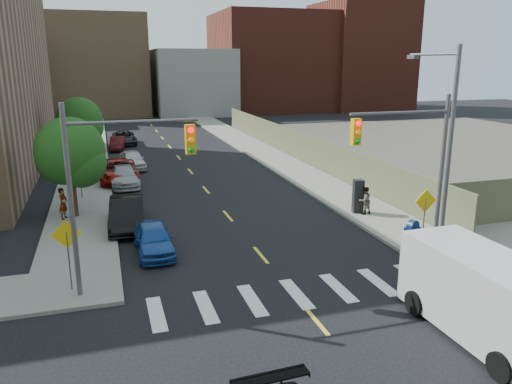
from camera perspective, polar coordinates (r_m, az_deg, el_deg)
ground at (r=15.62m, az=9.96°, el=-17.69°), size 160.00×160.00×0.00m
sidewalk_nw at (r=53.78m, az=-18.59°, el=5.20°), size 3.50×73.00×0.15m
sidewalk_ne at (r=55.56m, az=-2.35°, el=6.25°), size 3.50×73.00×0.15m
fence_north at (r=43.27m, az=4.64°, el=5.34°), size 0.12×44.00×2.50m
gravel_lot at (r=54.56m, az=22.13°, el=4.96°), size 36.00×42.00×0.06m
bg_bldg_midwest at (r=83.62m, az=-17.47°, el=13.58°), size 14.00×16.00×15.00m
bg_bldg_center at (r=82.93m, az=-7.40°, el=12.38°), size 12.00×16.00×10.00m
bg_bldg_east at (r=88.27m, az=1.58°, el=14.58°), size 18.00×18.00×16.00m
bg_bldg_fareast at (r=92.86m, az=11.72°, el=14.92°), size 14.00×16.00×18.00m
smokestack at (r=95.00m, az=14.11°, el=17.80°), size 1.80×1.80×28.00m
signal_nw at (r=18.03m, az=-15.83°, el=2.05°), size 4.59×0.30×7.00m
signal_ne at (r=21.80m, az=17.45°, el=4.07°), size 4.59×0.30×7.00m
streetlight_ne at (r=23.71m, az=20.80°, el=6.30°), size 0.25×3.70×9.00m
warn_sign_nw at (r=19.26m, az=-20.77°, el=-5.42°), size 1.06×0.06×2.83m
warn_sign_ne at (r=23.46m, az=18.74°, el=-1.68°), size 1.06×0.06×2.83m
warn_sign_midwest at (r=32.29m, az=-19.53°, el=2.62°), size 1.06×0.06×2.83m
tree_west_near at (r=28.14m, az=-20.45°, el=3.93°), size 3.66×3.64×5.52m
tree_west_far at (r=42.98m, az=-19.52°, el=7.48°), size 3.66×3.64×5.52m
parked_car_blue at (r=22.67m, az=-11.61°, el=-5.27°), size 1.63×3.95×1.34m
parked_car_black at (r=26.28m, az=-14.54°, el=-2.39°), size 2.01×4.84×1.56m
parked_car_red at (r=36.54m, az=-15.47°, el=2.34°), size 2.71×5.69×1.57m
parked_car_silver at (r=35.31m, az=-14.85°, el=1.76°), size 1.98×4.62×1.33m
parked_car_white at (r=40.74m, az=-13.95°, el=3.60°), size 2.09×4.39×1.45m
parked_car_maroon at (r=49.81m, az=-15.54°, el=5.36°), size 1.70×3.91×1.25m
parked_car_grey at (r=53.07m, az=-14.81°, el=6.02°), size 2.35×4.89×1.34m
cargo_van at (r=17.11m, az=24.42°, el=-10.50°), size 2.52×5.88×2.68m
mailbox at (r=22.90m, az=17.40°, el=-4.91°), size 0.73×0.65×1.50m
payphone at (r=28.11m, az=11.58°, el=-0.47°), size 0.62×0.54×1.85m
pedestrian_west at (r=28.36m, az=-21.18°, el=-1.22°), size 0.61×0.72×1.69m
pedestrian_east at (r=27.90m, az=12.35°, el=-0.96°), size 0.82×0.69×1.53m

